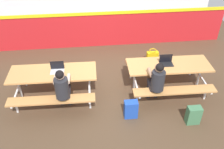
{
  "coord_description": "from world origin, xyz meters",
  "views": [
    {
      "loc": [
        -0.53,
        -4.97,
        4.07
      ],
      "look_at": [
        0.0,
        -0.15,
        0.55
      ],
      "focal_mm": 39.25,
      "sensor_mm": 36.0,
      "label": 1
    }
  ],
  "objects_px": {
    "laptop_silver": "(57,69)",
    "tote_bag_bright": "(152,57)",
    "picnic_table_left": "(53,78)",
    "backpack_dark": "(193,115)",
    "picnic_table_right": "(168,70)",
    "laptop_dark": "(166,62)",
    "satchel_spare": "(131,109)",
    "student_further": "(157,80)",
    "student_nearer": "(62,87)"
  },
  "relations": [
    {
      "from": "picnic_table_right",
      "to": "backpack_dark",
      "type": "bearing_deg",
      "value": -79.13
    },
    {
      "from": "backpack_dark",
      "to": "satchel_spare",
      "type": "distance_m",
      "value": 1.37
    },
    {
      "from": "picnic_table_left",
      "to": "satchel_spare",
      "type": "distance_m",
      "value": 1.99
    },
    {
      "from": "picnic_table_left",
      "to": "laptop_dark",
      "type": "xyz_separation_m",
      "value": [
        2.76,
        0.05,
        0.21
      ]
    },
    {
      "from": "picnic_table_left",
      "to": "backpack_dark",
      "type": "xyz_separation_m",
      "value": [
        3.06,
        -1.23,
        -0.36
      ]
    },
    {
      "from": "picnic_table_right",
      "to": "satchel_spare",
      "type": "relative_size",
      "value": 4.69
    },
    {
      "from": "picnic_table_left",
      "to": "laptop_dark",
      "type": "bearing_deg",
      "value": 1.11
    },
    {
      "from": "tote_bag_bright",
      "to": "backpack_dark",
      "type": "bearing_deg",
      "value": -83.2
    },
    {
      "from": "backpack_dark",
      "to": "tote_bag_bright",
      "type": "xyz_separation_m",
      "value": [
        -0.3,
        2.49,
        -0.02
      ]
    },
    {
      "from": "student_further",
      "to": "laptop_silver",
      "type": "xyz_separation_m",
      "value": [
        -2.26,
        0.57,
        0.08
      ]
    },
    {
      "from": "student_nearer",
      "to": "laptop_silver",
      "type": "xyz_separation_m",
      "value": [
        -0.14,
        0.6,
        0.08
      ]
    },
    {
      "from": "student_further",
      "to": "satchel_spare",
      "type": "bearing_deg",
      "value": -150.11
    },
    {
      "from": "student_nearer",
      "to": "student_further",
      "type": "relative_size",
      "value": 1.0
    },
    {
      "from": "student_further",
      "to": "backpack_dark",
      "type": "relative_size",
      "value": 2.74
    },
    {
      "from": "laptop_silver",
      "to": "satchel_spare",
      "type": "distance_m",
      "value": 1.96
    },
    {
      "from": "picnic_table_left",
      "to": "tote_bag_bright",
      "type": "relative_size",
      "value": 4.8
    },
    {
      "from": "laptop_silver",
      "to": "tote_bag_bright",
      "type": "distance_m",
      "value": 2.98
    },
    {
      "from": "picnic_table_left",
      "to": "backpack_dark",
      "type": "height_order",
      "value": "picnic_table_left"
    },
    {
      "from": "laptop_dark",
      "to": "picnic_table_right",
      "type": "bearing_deg",
      "value": -31.02
    },
    {
      "from": "student_further",
      "to": "picnic_table_right",
      "type": "bearing_deg",
      "value": 50.86
    },
    {
      "from": "picnic_table_right",
      "to": "tote_bag_bright",
      "type": "xyz_separation_m",
      "value": [
        -0.06,
        1.24,
        -0.38
      ]
    },
    {
      "from": "picnic_table_left",
      "to": "student_further",
      "type": "relative_size",
      "value": 1.71
    },
    {
      "from": "backpack_dark",
      "to": "tote_bag_bright",
      "type": "bearing_deg",
      "value": 96.8
    },
    {
      "from": "picnic_table_right",
      "to": "student_further",
      "type": "height_order",
      "value": "student_further"
    },
    {
      "from": "picnic_table_left",
      "to": "backpack_dark",
      "type": "relative_size",
      "value": 4.69
    },
    {
      "from": "picnic_table_left",
      "to": "student_nearer",
      "type": "xyz_separation_m",
      "value": [
        0.25,
        -0.56,
        0.13
      ]
    },
    {
      "from": "picnic_table_right",
      "to": "satchel_spare",
      "type": "height_order",
      "value": "picnic_table_right"
    },
    {
      "from": "laptop_silver",
      "to": "laptop_dark",
      "type": "distance_m",
      "value": 2.64
    },
    {
      "from": "backpack_dark",
      "to": "tote_bag_bright",
      "type": "distance_m",
      "value": 2.5
    },
    {
      "from": "student_further",
      "to": "laptop_dark",
      "type": "distance_m",
      "value": 0.7
    },
    {
      "from": "picnic_table_left",
      "to": "satchel_spare",
      "type": "height_order",
      "value": "picnic_table_left"
    },
    {
      "from": "student_further",
      "to": "picnic_table_left",
      "type": "bearing_deg",
      "value": 167.37
    },
    {
      "from": "picnic_table_left",
      "to": "tote_bag_bright",
      "type": "bearing_deg",
      "value": 24.43
    },
    {
      "from": "picnic_table_left",
      "to": "backpack_dark",
      "type": "distance_m",
      "value": 3.32
    },
    {
      "from": "laptop_dark",
      "to": "backpack_dark",
      "type": "height_order",
      "value": "laptop_dark"
    },
    {
      "from": "laptop_dark",
      "to": "student_nearer",
      "type": "bearing_deg",
      "value": -166.17
    },
    {
      "from": "picnic_table_left",
      "to": "tote_bag_bright",
      "type": "height_order",
      "value": "picnic_table_left"
    },
    {
      "from": "picnic_table_right",
      "to": "student_further",
      "type": "relative_size",
      "value": 1.71
    },
    {
      "from": "picnic_table_left",
      "to": "laptop_silver",
      "type": "xyz_separation_m",
      "value": [
        0.12,
        0.03,
        0.21
      ]
    },
    {
      "from": "picnic_table_left",
      "to": "laptop_dark",
      "type": "distance_m",
      "value": 2.76
    },
    {
      "from": "laptop_dark",
      "to": "picnic_table_left",
      "type": "bearing_deg",
      "value": -178.89
    },
    {
      "from": "laptop_dark",
      "to": "tote_bag_bright",
      "type": "xyz_separation_m",
      "value": [
        0.01,
        1.2,
        -0.59
      ]
    },
    {
      "from": "laptop_dark",
      "to": "satchel_spare",
      "type": "height_order",
      "value": "laptop_dark"
    },
    {
      "from": "laptop_dark",
      "to": "satchel_spare",
      "type": "relative_size",
      "value": 0.74
    },
    {
      "from": "student_nearer",
      "to": "tote_bag_bright",
      "type": "relative_size",
      "value": 2.81
    },
    {
      "from": "laptop_dark",
      "to": "laptop_silver",
      "type": "bearing_deg",
      "value": -179.6
    },
    {
      "from": "laptop_silver",
      "to": "satchel_spare",
      "type": "xyz_separation_m",
      "value": [
        1.62,
        -0.94,
        -0.57
      ]
    },
    {
      "from": "tote_bag_bright",
      "to": "student_further",
      "type": "bearing_deg",
      "value": -102.23
    },
    {
      "from": "student_further",
      "to": "satchel_spare",
      "type": "distance_m",
      "value": 0.89
    },
    {
      "from": "backpack_dark",
      "to": "picnic_table_left",
      "type": "bearing_deg",
      "value": 158.08
    }
  ]
}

